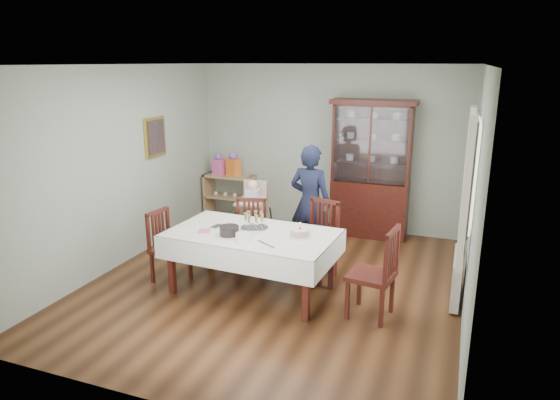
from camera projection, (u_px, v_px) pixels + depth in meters
The scene contains 25 objects.
floor at pixel (275, 283), 6.37m from camera, with size 5.00×5.00×0.00m, color #593319.
room_shell at pixel (290, 145), 6.39m from camera, with size 5.00×5.00×5.00m.
dining_table at pixel (252, 261), 6.07m from camera, with size 2.06×1.26×0.76m.
china_cabinet at pixel (371, 167), 7.85m from camera, with size 1.30×0.48×2.18m.
sideboard at pixel (230, 197), 8.91m from camera, with size 0.90×0.38×0.80m.
picture_frame at pixel (155, 137), 7.40m from camera, with size 0.04×0.48×0.58m, color gold.
window at pixel (473, 173), 5.48m from camera, with size 0.04×1.02×1.22m, color white.
curtain_left at pixel (466, 195), 4.96m from camera, with size 0.07×0.30×1.55m, color silver.
curtain_right at pixel (467, 171), 6.08m from camera, with size 0.07×0.30×1.55m, color silver.
radiator at pixel (457, 277), 5.83m from camera, with size 0.10×0.80×0.55m, color white.
chair_far_left at pixel (250, 249), 6.75m from camera, with size 0.53×0.53×0.95m.
chair_far_right at pixel (316, 255), 6.48m from camera, with size 0.56×0.56×1.01m.
chair_end_left at pixel (170, 260), 6.39m from camera, with size 0.48×0.48×0.92m.
chair_end_right at pixel (372, 290), 5.48m from camera, with size 0.53×0.53×1.04m.
woman at pixel (310, 203), 6.96m from camera, with size 0.60×0.40×1.65m, color black.
high_chair at pixel (253, 224), 7.36m from camera, with size 0.51×0.51×1.08m.
champagne_tray at pixel (254, 224), 6.08m from camera, with size 0.34×0.34×0.20m.
birthday_cake at pixel (300, 233), 5.80m from camera, with size 0.26×0.26×0.18m.
plate_stack_dark at pixel (229, 231), 5.87m from camera, with size 0.23×0.23×0.11m, color black.
plate_stack_white at pixel (244, 237), 5.71m from camera, with size 0.19×0.19×0.08m, color white.
napkin_stack at pixel (204, 231), 5.99m from camera, with size 0.13×0.13×0.02m, color #DA5094.
cutlery at pixel (214, 226), 6.19m from camera, with size 0.12×0.17×0.01m, color silver, non-canonical shape.
cake_knife at pixel (266, 244), 5.57m from camera, with size 0.31×0.03×0.01m, color silver.
gift_bag_pink at pixel (219, 165), 8.81m from camera, with size 0.22×0.16×0.37m.
gift_bag_orange at pixel (233, 165), 8.70m from camera, with size 0.27×0.23×0.42m.
Camera 1 is at (2.11, -5.46, 2.74)m, focal length 32.00 mm.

